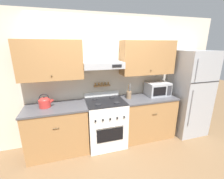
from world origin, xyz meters
TOP-DOWN VIEW (x-y plane):
  - ground_plane at (0.00, 0.00)m, footprint 16.00×16.00m
  - wall_back at (0.01, 0.59)m, footprint 5.20×0.46m
  - counter_left at (-0.91, 0.32)m, footprint 1.09×0.62m
  - counter_right at (0.93, 0.32)m, footprint 1.13×0.62m
  - stove_range at (0.00, 0.29)m, footprint 0.73×0.68m
  - refrigerator at (1.93, 0.24)m, footprint 0.71×0.74m
  - tea_kettle at (-1.08, 0.36)m, footprint 0.25×0.20m
  - microwave at (1.19, 0.37)m, footprint 0.48×0.35m
  - utensil_crock at (0.51, 0.36)m, footprint 0.10×0.10m

SIDE VIEW (x-z plane):
  - ground_plane at x=0.00m, z-range 0.00..0.00m
  - counter_right at x=0.93m, z-range 0.00..0.91m
  - counter_left at x=-0.91m, z-range 0.00..0.91m
  - stove_range at x=0.00m, z-range -0.05..0.99m
  - refrigerator at x=1.93m, z-range 0.00..1.86m
  - utensil_crock at x=0.51m, z-range 0.84..1.15m
  - tea_kettle at x=-1.08m, z-range 0.88..1.13m
  - microwave at x=1.19m, z-range 0.91..1.19m
  - wall_back at x=0.01m, z-range 0.14..2.69m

